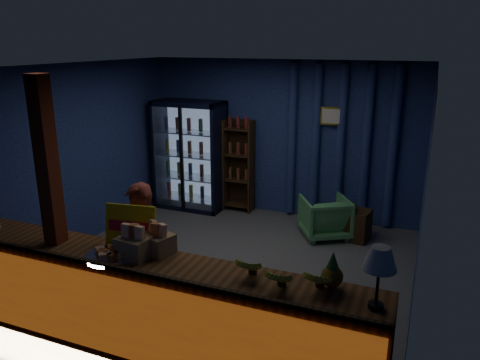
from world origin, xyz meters
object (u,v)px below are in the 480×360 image
object	(u,v)px
green_chair	(325,217)
pastry_tray	(112,254)
table_lamp	(380,261)
shopkeeper	(142,252)

from	to	relation	value
green_chair	pastry_tray	bearing A→B (deg)	38.25
green_chair	table_lamp	xyz separation A→B (m)	(1.09, -3.37, 1.03)
table_lamp	green_chair	bearing A→B (deg)	107.98
pastry_tray	table_lamp	world-z (taller)	table_lamp
shopkeeper	pastry_tray	world-z (taller)	shopkeeper
shopkeeper	pastry_tray	bearing A→B (deg)	-80.50
shopkeeper	table_lamp	distance (m)	2.55
shopkeeper	pastry_tray	distance (m)	0.59
table_lamp	pastry_tray	bearing A→B (deg)	-179.10
green_chair	pastry_tray	world-z (taller)	pastry_tray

